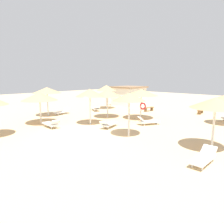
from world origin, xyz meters
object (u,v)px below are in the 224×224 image
Objects in this scene: parasol_7 at (90,93)px; lounger_0 at (96,108)px; bench_0 at (149,108)px; beach_cabana at (129,96)px; lounger_1 at (51,124)px; lounger_6 at (204,157)px; lounger_5 at (148,121)px; parasol_6 at (216,103)px; parasol_5 at (141,93)px; parasol_8 at (108,93)px; lounger_7 at (109,124)px; parasol_2 at (47,90)px; parasol_9 at (129,97)px; bench_1 at (201,111)px; lounger_2 at (62,111)px; parasol_0 at (106,88)px; parasol_1 at (40,97)px.

lounger_0 is at bearing 135.60° from parasol_7.
bench_0 is 0.37× the size of beach_cabana.
lounger_1 reaches higher than lounger_0.
lounger_5 is at bearing 143.19° from lounger_6.
parasol_5 is at bearing 152.57° from parasol_6.
bench_0 is (0.77, 6.14, -2.14)m from parasol_8.
parasol_6 is 6.96m from lounger_5.
lounger_6 is 0.95× the size of lounger_7.
parasol_2 is 1.50× the size of lounger_0.
parasol_9 is 12.49m from bench_1.
lounger_2 is at bearing 179.42° from parasol_6.
lounger_7 is at bearing -42.82° from parasol_0.
parasol_2 is (-0.80, -7.77, 0.03)m from parasol_0.
bench_1 is at bearing 2.95° from beach_cabana.
lounger_0 is 1.03× the size of lounger_5.
parasol_0 reaches higher than lounger_7.
bench_0 is (5.89, 9.91, -2.35)m from parasol_2.
parasol_8 is 6.44m from lounger_1.
parasol_2 reaches higher than parasol_6.
parasol_2 is at bearing -97.85° from lounger_2.
parasol_7 reaches higher than lounger_0.
parasol_6 reaches higher than parasol_5.
lounger_1 reaches higher than lounger_7.
parasol_9 is (10.00, -7.51, 0.05)m from parasol_0.
lounger_0 is at bearing 78.87° from parasol_2.
lounger_0 is 1.06× the size of lounger_1.
parasol_7 is 1.53× the size of lounger_7.
lounger_6 is 19.75m from beach_cabana.
beach_cabana is (0.83, 10.42, 1.09)m from lounger_2.
parasol_1 is 1.51× the size of lounger_7.
parasol_2 is at bearing -173.10° from lounger_7.
parasol_5 is at bearing -1.01° from lounger_0.
parasol_8 is 6.69m from parasol_9.
lounger_6 is at bearing -21.99° from parasol_8.
parasol_9 reaches higher than parasol_8.
parasol_9 is at bearing -166.94° from parasol_6.
parasol_9 is 11.09m from bench_0.
bench_0 is at bearing 82.84° from parasol_8.
parasol_9 is (10.80, 0.25, 0.02)m from parasol_2.
parasol_5 is at bearing 34.67° from parasol_2.
lounger_2 is (-7.73, -3.92, -2.26)m from parasol_5.
bench_0 is (-9.93, 8.49, -2.32)m from parasol_6.
bench_0 is (5.09, 2.15, -2.32)m from parasol_0.
lounger_5 reaches higher than bench_0.
parasol_9 is 0.72× the size of beach_cabana.
lounger_2 reaches higher than bench_1.
parasol_0 is at bearing 137.20° from parasol_8.
parasol_0 reaches higher than lounger_5.
lounger_1 is 1.22× the size of bench_0.
lounger_0 is 4.14m from lounger_2.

